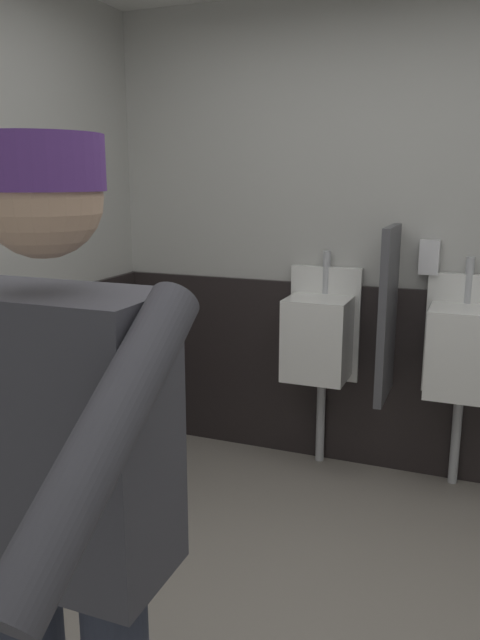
# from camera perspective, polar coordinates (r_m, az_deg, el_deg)

# --- Properties ---
(wall_back) EXTENTS (3.87, 0.12, 2.58)m
(wall_back) POSITION_cam_1_polar(r_m,az_deg,el_deg) (3.51, 14.19, 6.99)
(wall_back) COLOR #B2B2AD
(wall_back) RESTS_ON ground_plane
(wainscot_band_back) EXTENTS (3.27, 0.03, 1.05)m
(wainscot_band_back) POSITION_cam_1_polar(r_m,az_deg,el_deg) (3.59, 13.35, -5.39)
(wainscot_band_back) COLOR black
(wainscot_band_back) RESTS_ON ground_plane
(urinal_left) EXTENTS (0.40, 0.34, 1.24)m
(urinal_left) POSITION_cam_1_polar(r_m,az_deg,el_deg) (3.45, 7.31, -1.52)
(urinal_left) COLOR white
(urinal_left) RESTS_ON ground_plane
(urinal_middle) EXTENTS (0.40, 0.34, 1.24)m
(urinal_middle) POSITION_cam_1_polar(r_m,az_deg,el_deg) (3.35, 19.83, -2.62)
(urinal_middle) COLOR white
(urinal_middle) RESTS_ON ground_plane
(privacy_divider_panel) EXTENTS (0.04, 0.40, 0.90)m
(privacy_divider_panel) POSITION_cam_1_polar(r_m,az_deg,el_deg) (3.27, 13.45, 0.55)
(privacy_divider_panel) COLOR #4C4C51
(person) EXTENTS (0.67, 0.60, 1.71)m
(person) POSITION_cam_1_polar(r_m,az_deg,el_deg) (1.35, -16.30, -14.83)
(person) COLOR #2D3342
(person) RESTS_ON ground_plane
(trash_bin) EXTENTS (0.38, 0.38, 0.64)m
(trash_bin) POSITION_cam_1_polar(r_m,az_deg,el_deg) (3.20, -14.24, -11.68)
(trash_bin) COLOR #38383D
(trash_bin) RESTS_ON ground_plane
(soap_dispenser) EXTENTS (0.10, 0.07, 0.18)m
(soap_dispenser) POSITION_cam_1_polar(r_m,az_deg,el_deg) (3.39, 17.05, 5.57)
(soap_dispenser) COLOR silver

